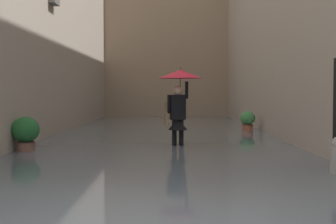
# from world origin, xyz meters

# --- Properties ---
(ground_plane) EXTENTS (60.00, 60.00, 0.00)m
(ground_plane) POSITION_xyz_m (0.00, -10.81, 0.00)
(ground_plane) COLOR #605B56
(flood_water) EXTENTS (7.60, 27.62, 0.19)m
(flood_water) POSITION_xyz_m (0.00, -10.81, 0.09)
(flood_water) COLOR slate
(flood_water) RESTS_ON ground_plane
(building_facade_far) EXTENTS (10.40, 1.80, 12.26)m
(building_facade_far) POSITION_xyz_m (0.00, -22.52, 6.13)
(building_facade_far) COLOR gray
(building_facade_far) RESTS_ON ground_plane
(person_wading) EXTENTS (1.12, 1.12, 2.19)m
(person_wading) POSITION_xyz_m (-0.45, -7.40, 1.58)
(person_wading) COLOR black
(person_wading) RESTS_ON ground_plane
(potted_plant_far_left) EXTENTS (0.52, 0.52, 0.87)m
(potted_plant_far_left) POSITION_xyz_m (-2.92, -11.89, 0.50)
(potted_plant_far_left) COLOR #9E563D
(potted_plant_far_left) RESTS_ON ground_plane
(potted_plant_mid_right) EXTENTS (0.65, 0.65, 0.98)m
(potted_plant_mid_right) POSITION_xyz_m (3.13, -6.22, 0.58)
(potted_plant_mid_right) COLOR brown
(potted_plant_mid_right) RESTS_ON ground_plane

